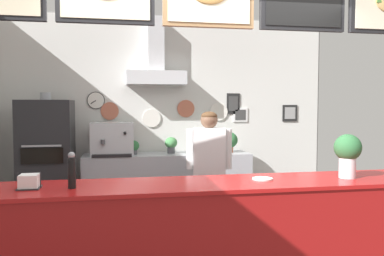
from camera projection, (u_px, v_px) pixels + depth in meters
back_wall_assembly at (168, 107)px, 5.97m from camera, size 5.01×3.03×2.98m
service_counter at (214, 245)px, 3.16m from camera, size 3.67×0.64×1.02m
back_prep_counter at (168, 185)px, 5.83m from camera, size 2.41×0.59×0.92m
pizza_oven at (47, 163)px, 5.35m from camera, size 0.69×0.67×1.80m
shop_worker at (209, 173)px, 4.59m from camera, size 0.52×0.28×1.56m
espresso_machine at (112, 139)px, 5.63m from camera, size 0.59×0.48×0.46m
potted_rosemary at (202, 143)px, 5.86m from camera, size 0.23×0.23×0.27m
potted_oregano at (171, 144)px, 5.84m from camera, size 0.18×0.18×0.24m
potted_sage at (133, 147)px, 5.72m from camera, size 0.18×0.18×0.20m
potted_basil at (229, 141)px, 5.95m from camera, size 0.27×0.27×0.31m
pepper_grinder at (72, 170)px, 2.90m from camera, size 0.06×0.06×0.27m
condiment_plate at (262, 179)px, 3.25m from camera, size 0.17×0.17×0.01m
basil_vase at (348, 153)px, 3.30m from camera, size 0.22×0.22×0.37m
napkin_holder at (29, 182)px, 2.89m from camera, size 0.16×0.16×0.12m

